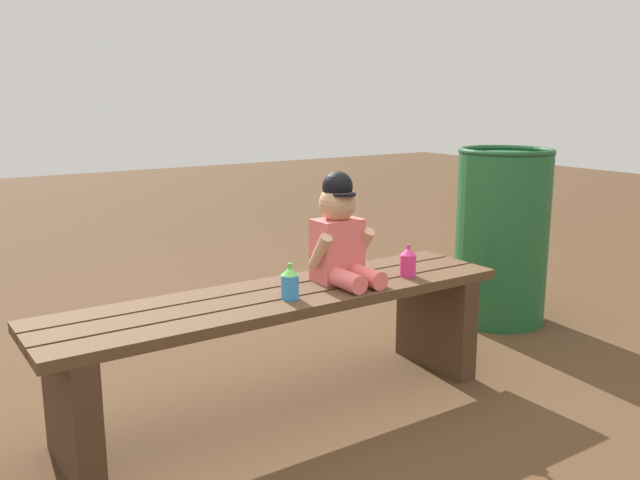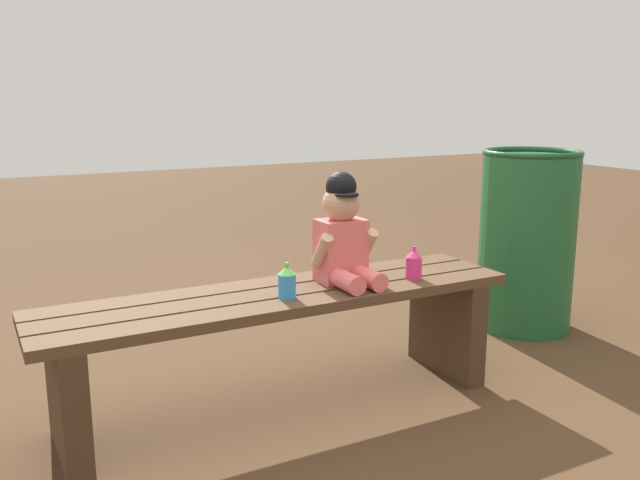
% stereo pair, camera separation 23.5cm
% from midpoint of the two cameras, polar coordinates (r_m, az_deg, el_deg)
% --- Properties ---
extents(ground_plane, '(16.00, 16.00, 0.00)m').
position_cam_midpoint_polar(ground_plane, '(2.54, -5.77, -14.00)').
color(ground_plane, '#4C331E').
extents(park_bench, '(1.70, 0.40, 0.44)m').
position_cam_midpoint_polar(park_bench, '(2.42, -5.93, -7.50)').
color(park_bench, '#513823').
rests_on(park_bench, ground_plane).
extents(child_figure, '(0.23, 0.27, 0.40)m').
position_cam_midpoint_polar(child_figure, '(2.46, -1.03, 0.45)').
color(child_figure, '#E56666').
rests_on(child_figure, park_bench).
extents(sippy_cup_left, '(0.06, 0.06, 0.12)m').
position_cam_midpoint_polar(sippy_cup_left, '(2.28, -5.49, -3.59)').
color(sippy_cup_left, '#338CE5').
rests_on(sippy_cup_left, park_bench).
extents(sippy_cup_right, '(0.06, 0.06, 0.12)m').
position_cam_midpoint_polar(sippy_cup_right, '(2.56, 4.80, -1.83)').
color(sippy_cup_right, '#E5337F').
rests_on(sippy_cup_right, park_bench).
extents(trash_bin, '(0.46, 0.46, 0.86)m').
position_cam_midpoint_polar(trash_bin, '(3.43, 13.11, 0.35)').
color(trash_bin, '#1E592D').
rests_on(trash_bin, ground_plane).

